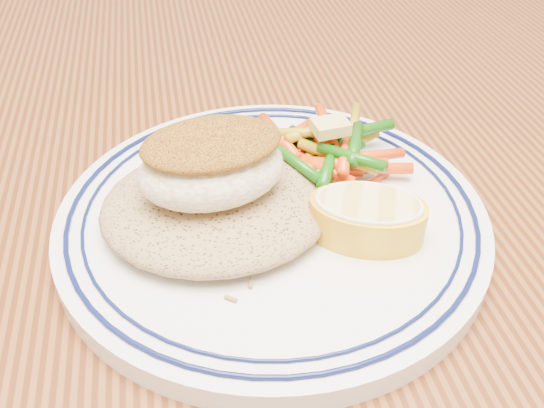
{
  "coord_description": "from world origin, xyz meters",
  "views": [
    {
      "loc": [
        -0.02,
        -0.31,
        1.0
      ],
      "look_at": [
        0.03,
        -0.02,
        0.77
      ],
      "focal_mm": 40.0,
      "sensor_mm": 36.0,
      "label": 1
    }
  ],
  "objects": [
    {
      "name": "rice_pilaf",
      "position": [
        0.0,
        -0.02,
        0.78
      ],
      "size": [
        0.14,
        0.12,
        0.03
      ],
      "primitive_type": "ellipsoid",
      "color": "olive",
      "rests_on": "plate"
    },
    {
      "name": "plate",
      "position": [
        0.03,
        -0.02,
        0.76
      ],
      "size": [
        0.27,
        0.27,
        0.02
      ],
      "color": "white",
      "rests_on": "dining_table"
    },
    {
      "name": "butter_pat",
      "position": [
        0.08,
        0.01,
        0.8
      ],
      "size": [
        0.02,
        0.02,
        0.01
      ],
      "primitive_type": "cube",
      "rotation": [
        0.0,
        0.0,
        0.13
      ],
      "color": "#DCC46B",
      "rests_on": "vegetable_pile"
    },
    {
      "name": "lemon_wedge",
      "position": [
        0.08,
        -0.06,
        0.78
      ],
      "size": [
        0.08,
        0.08,
        0.03
      ],
      "color": "yellow",
      "rests_on": "plate"
    },
    {
      "name": "vegetable_pile",
      "position": [
        0.08,
        0.01,
        0.78
      ],
      "size": [
        0.1,
        0.1,
        0.03
      ],
      "color": "#E3400B",
      "rests_on": "plate"
    },
    {
      "name": "fish_fillet",
      "position": [
        -0.0,
        -0.03,
        0.81
      ],
      "size": [
        0.09,
        0.07,
        0.04
      ],
      "color": "#F6ECCB",
      "rests_on": "rice_pilaf"
    },
    {
      "name": "dining_table",
      "position": [
        0.0,
        0.0,
        0.65
      ],
      "size": [
        1.5,
        0.9,
        0.75
      ],
      "color": "#49220E",
      "rests_on": "ground"
    }
  ]
}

